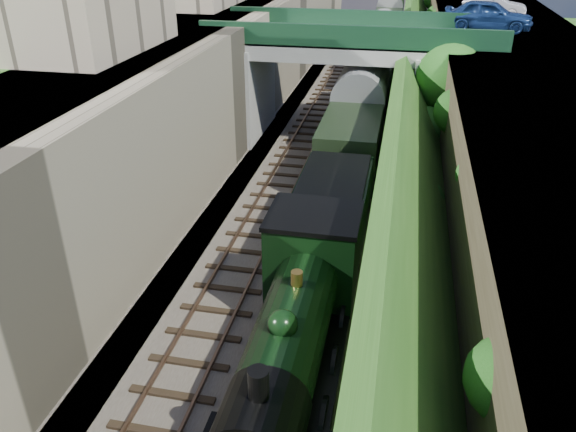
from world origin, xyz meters
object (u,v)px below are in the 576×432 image
at_px(tender, 331,217).
at_px(car_blue, 488,15).
at_px(road_bridge, 359,75).
at_px(locomotive, 295,330).
at_px(tree, 452,82).
at_px(car_silver, 494,6).

bearing_deg(tender, car_blue, 67.78).
height_order(road_bridge, locomotive, road_bridge).
bearing_deg(tender, locomotive, -90.00).
relative_size(tree, locomotive, 0.65).
xyz_separation_m(tree, car_silver, (3.00, 11.74, 2.28)).
xyz_separation_m(road_bridge, car_blue, (7.01, 3.37, 3.03)).
bearing_deg(tree, road_bridge, 150.10).
relative_size(tree, tender, 1.10).
distance_m(car_blue, tender, 18.68).
bearing_deg(car_blue, locomotive, 173.13).
bearing_deg(locomotive, tender, 90.00).
xyz_separation_m(road_bridge, tender, (0.26, -13.16, -2.46)).
bearing_deg(car_silver, car_blue, 179.90).
bearing_deg(road_bridge, car_blue, 25.69).
relative_size(car_silver, tender, 0.69).
relative_size(car_blue, locomotive, 0.49).
height_order(tree, car_blue, car_blue).
bearing_deg(locomotive, tree, 75.06).
height_order(road_bridge, tender, road_bridge).
bearing_deg(tender, tree, 65.42).
relative_size(tree, car_blue, 1.32).
distance_m(tree, car_silver, 12.33).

